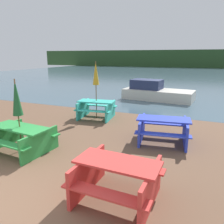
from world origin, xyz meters
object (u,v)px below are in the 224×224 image
picnic_table_green (21,136)px  umbrella_gold (96,74)px  boat (155,92)px  umbrella_darkgreen (16,98)px  picnic_table_teal (96,108)px  picnic_table_blue (163,128)px  picnic_table_red (117,177)px

picnic_table_green → umbrella_gold: bearing=83.1°
umbrella_gold → boat: (1.51, 5.29, -1.49)m
umbrella_gold → umbrella_darkgreen: bearing=-96.9°
picnic_table_green → umbrella_darkgreen: (0.00, 0.00, 1.11)m
umbrella_darkgreen → umbrella_gold: bearing=83.1°
picnic_table_teal → picnic_table_blue: bearing=-27.6°
picnic_table_green → picnic_table_teal: bearing=83.1°
picnic_table_red → boat: size_ratio=0.37×
picnic_table_red → umbrella_gold: bearing=120.6°
picnic_table_teal → boat: 5.51m
picnic_table_red → picnic_table_blue: picnic_table_red is taller
picnic_table_green → umbrella_gold: 4.23m
umbrella_gold → umbrella_darkgreen: size_ratio=1.18×
picnic_table_teal → umbrella_gold: bearing=104.0°
picnic_table_green → umbrella_darkgreen: size_ratio=0.90×
picnic_table_red → boat: (-1.40, 10.22, -0.02)m
picnic_table_green → picnic_table_blue: size_ratio=1.03×
picnic_table_red → boat: 10.32m
picnic_table_teal → boat: size_ratio=0.39×
picnic_table_red → picnic_table_blue: size_ratio=0.89×
umbrella_gold → boat: bearing=74.0°
picnic_table_blue → picnic_table_red: bearing=-95.1°
picnic_table_green → boat: 9.43m
picnic_table_green → umbrella_gold: size_ratio=0.76×
umbrella_gold → picnic_table_blue: bearing=-27.6°
picnic_table_blue → umbrella_darkgreen: 4.45m
picnic_table_blue → boat: bearing=103.6°
boat → picnic_table_teal: bearing=-100.8°
picnic_table_red → picnic_table_green: (-3.39, 1.00, -0.03)m
picnic_table_red → umbrella_darkgreen: umbrella_darkgreen is taller
picnic_table_red → umbrella_darkgreen: bearing=163.5°
picnic_table_red → picnic_table_teal: picnic_table_red is taller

